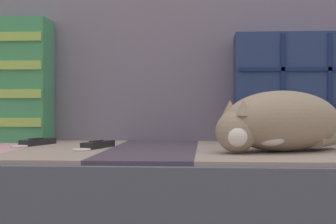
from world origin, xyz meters
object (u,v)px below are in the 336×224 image
object	(u,v)px
throw_pillow_quilted	(302,89)
sleeping_cat	(279,122)
game_remote_near	(37,142)
couch	(155,218)
game_remote_far	(97,145)

from	to	relation	value
throw_pillow_quilted	sleeping_cat	bearing A→B (deg)	-109.97
sleeping_cat	game_remote_near	distance (m)	0.71
couch	throw_pillow_quilted	world-z (taller)	throw_pillow_quilted
couch	sleeping_cat	size ratio (longest dim) A/B	4.52
game_remote_far	throw_pillow_quilted	bearing A→B (deg)	22.65
throw_pillow_quilted	game_remote_near	xyz separation A→B (m)	(-0.81, -0.15, -0.16)
throw_pillow_quilted	sleeping_cat	world-z (taller)	throw_pillow_quilted
couch	game_remote_near	xyz separation A→B (m)	(-0.36, 0.05, 0.21)
game_remote_near	game_remote_far	distance (m)	0.23
couch	throw_pillow_quilted	distance (m)	0.62
couch	throw_pillow_quilted	bearing A→B (deg)	24.44
game_remote_near	game_remote_far	bearing A→B (deg)	-26.17
game_remote_far	couch	bearing A→B (deg)	17.25
throw_pillow_quilted	game_remote_near	world-z (taller)	throw_pillow_quilted
sleeping_cat	game_remote_far	size ratio (longest dim) A/B	2.06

